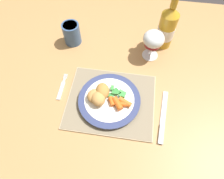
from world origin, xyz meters
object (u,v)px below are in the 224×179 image
Objects in this scene: bottle at (167,27)px; dining_table at (106,81)px; fork at (62,88)px; table_knife at (163,121)px; drinking_cup at (72,33)px; wine_glass at (153,40)px; dinner_plate at (109,100)px.

dining_table is at bearing -140.83° from bottle.
fork is at bearing -144.16° from dining_table.
table_knife is (0.24, -0.19, 0.08)m from dining_table.
drinking_cup is at bearing -173.70° from bottle.
drinking_cup is (-0.18, 0.14, 0.13)m from dining_table.
wine_glass reaches higher than dining_table.
drinking_cup reaches higher than fork.
bottle reaches higher than fork.
fork is at bearing -142.15° from bottle.
table_knife reaches higher than dining_table.
dining_table is 0.27m from wine_glass.
table_knife is 0.78× the size of bottle.
bottle is 0.41m from drinking_cup.
bottle is at bearing 37.85° from fork.
dinner_plate is 2.41× the size of drinking_cup.
drinking_cup is at bearing 93.73° from fork.
dining_table is at bearing 35.84° from fork.
dinner_plate reaches higher than fork.
table_knife reaches higher than fork.
bottle is 2.82× the size of drinking_cup.
bottle is (0.23, 0.19, 0.17)m from dining_table.
wine_glass is (-0.06, 0.31, 0.09)m from table_knife.
dining_table is 0.32m from table_knife.
fork is at bearing -86.27° from drinking_cup.
fork is 0.42m from wine_glass.
fork is 0.57× the size of table_knife.
drinking_cup reaches higher than table_knife.
dinner_plate is at bearing -75.50° from dining_table.
bottle reaches higher than dinner_plate.
dinner_plate is at bearing -9.13° from fork.
dinner_plate is 0.20m from fork.
dinner_plate is 1.09× the size of table_knife.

